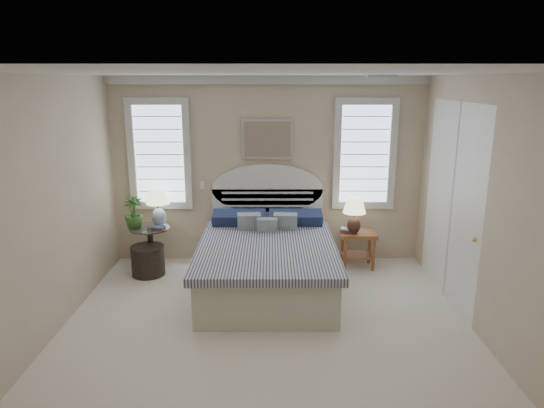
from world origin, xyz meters
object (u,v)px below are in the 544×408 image
at_px(bed, 267,259).
at_px(lamp_right, 354,212).
at_px(floor_pot, 148,260).
at_px(lamp_left, 158,202).
at_px(nightstand_right, 358,242).
at_px(side_table_left, 151,244).

xyz_separation_m(bed, lamp_right, (1.22, 0.64, 0.46)).
height_order(bed, floor_pot, bed).
bearing_deg(floor_pot, lamp_left, 70.21).
bearing_deg(nightstand_right, floor_pot, -174.65).
relative_size(floor_pot, lamp_left, 0.84).
xyz_separation_m(floor_pot, lamp_left, (0.11, 0.32, 0.75)).
relative_size(side_table_left, lamp_left, 1.16).
distance_m(nightstand_right, lamp_left, 2.90).
bearing_deg(floor_pot, nightstand_right, 5.35).
bearing_deg(side_table_left, bed, -19.74).
relative_size(bed, lamp_left, 4.21).
distance_m(lamp_left, lamp_right, 2.77).
xyz_separation_m(side_table_left, lamp_right, (2.87, 0.04, 0.46)).
bearing_deg(lamp_left, nightstand_right, -0.77).
distance_m(bed, lamp_right, 1.45).
bearing_deg(side_table_left, lamp_left, 52.77).
relative_size(floor_pot, lamp_right, 0.87).
relative_size(side_table_left, lamp_right, 1.20).
height_order(nightstand_right, lamp_left, lamp_left).
distance_m(side_table_left, lamp_left, 0.60).
height_order(side_table_left, floor_pot, side_table_left).
xyz_separation_m(nightstand_right, lamp_left, (-2.84, 0.04, 0.57)).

